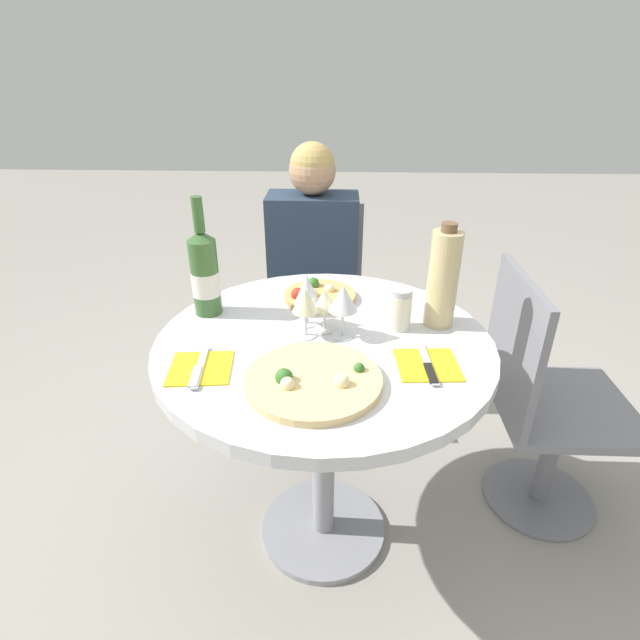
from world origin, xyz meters
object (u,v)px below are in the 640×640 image
chair_empty_side (542,406)px  wine_bottle (205,273)px  seated_diner (312,304)px  tall_carafe (443,279)px  pizza_large (313,380)px  dining_table (324,379)px  chair_behind_diner (314,309)px

chair_empty_side → wine_bottle: (-1.06, -0.02, 0.46)m
chair_empty_side → wine_bottle: 1.16m
seated_diner → tall_carafe: bearing=122.8°
seated_diner → pizza_large: bearing=93.1°
chair_empty_side → wine_bottle: bearing=-88.8°
dining_table → pizza_large: (-0.02, -0.21, 0.14)m
wine_bottle → tall_carafe: wine_bottle is taller
pizza_large → wine_bottle: size_ratio=0.93×
chair_behind_diner → seated_diner: seated_diner is taller
dining_table → tall_carafe: size_ratio=3.09×
seated_diner → chair_empty_side: seated_diner is taller
dining_table → pizza_large: size_ratio=2.84×
chair_behind_diner → wine_bottle: size_ratio=2.51×
seated_diner → pizza_large: (0.05, -0.92, 0.25)m
chair_behind_diner → tall_carafe: bearing=117.6°
dining_table → tall_carafe: tall_carafe is taller
dining_table → chair_empty_side: chair_empty_side is taller
chair_behind_diner → seated_diner: size_ratio=0.75×
chair_behind_diner → seated_diner: 0.17m
chair_behind_diner → pizza_large: bearing=92.7°
seated_diner → wine_bottle: (-0.28, -0.56, 0.37)m
chair_behind_diner → chair_empty_side: 1.04m
dining_table → wine_bottle: size_ratio=2.64×
pizza_large → wine_bottle: wine_bottle is taller
dining_table → pizza_large: bearing=-95.3°
dining_table → tall_carafe: 0.43m
wine_bottle → tall_carafe: bearing=-4.0°
dining_table → seated_diner: seated_diner is taller
dining_table → chair_empty_side: 0.76m
chair_empty_side → dining_table: bearing=-76.7°
wine_bottle → chair_empty_side: bearing=1.2°
dining_table → chair_empty_side: size_ratio=1.05×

